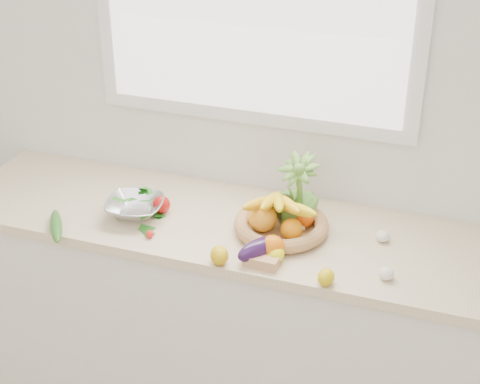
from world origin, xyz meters
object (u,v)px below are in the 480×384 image
(potted_herb, at_px, (297,192))
(fruit_basket, at_px, (281,220))
(apple, at_px, (161,205))
(colander_with_spinach, at_px, (135,204))
(cucumber, at_px, (56,226))
(eggplant, at_px, (261,249))

(potted_herb, distance_m, fruit_basket, 0.12)
(potted_herb, bearing_deg, fruit_basket, -112.39)
(apple, distance_m, colander_with_spinach, 0.11)
(cucumber, bearing_deg, colander_with_spinach, 38.94)
(potted_herb, distance_m, colander_with_spinach, 0.63)
(cucumber, height_order, potted_herb, potted_herb)
(apple, height_order, colander_with_spinach, colander_with_spinach)
(cucumber, bearing_deg, potted_herb, 23.21)
(apple, height_order, cucumber, apple)
(fruit_basket, bearing_deg, colander_with_spinach, -172.03)
(potted_herb, relative_size, colander_with_spinach, 1.16)
(apple, height_order, eggplant, eggplant)
(eggplant, height_order, potted_herb, potted_herb)
(cucumber, distance_m, colander_with_spinach, 0.31)
(cucumber, distance_m, potted_herb, 0.92)
(cucumber, bearing_deg, eggplant, 5.65)
(eggplant, distance_m, potted_herb, 0.30)
(fruit_basket, bearing_deg, cucumber, -161.35)
(fruit_basket, distance_m, colander_with_spinach, 0.57)
(eggplant, height_order, cucumber, eggplant)
(eggplant, height_order, fruit_basket, fruit_basket)
(apple, height_order, potted_herb, potted_herb)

